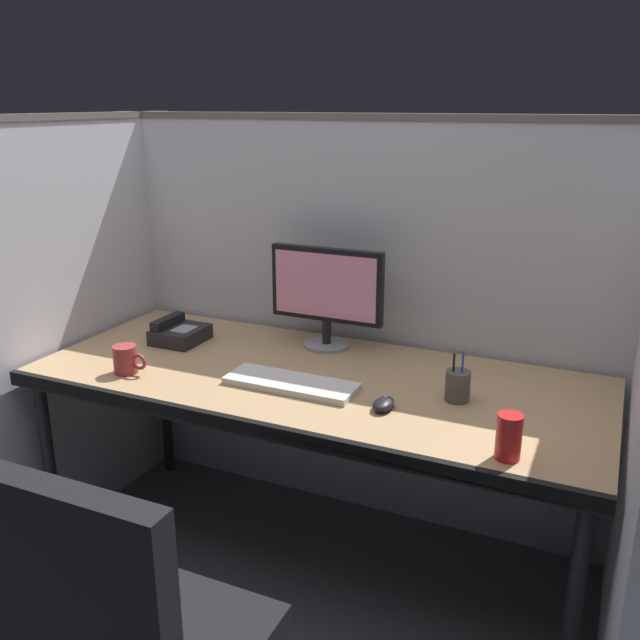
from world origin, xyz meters
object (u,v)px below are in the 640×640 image
at_px(desk, 312,390).
at_px(desk_phone, 179,333).
at_px(pen_cup, 458,385).
at_px(monitor_center, 327,291).
at_px(keyboard_main, 291,383).
at_px(coffee_mug, 126,359).
at_px(soda_can, 509,437).
at_px(computer_mouse, 384,404).

height_order(desk, desk_phone, desk_phone).
height_order(desk, pen_cup, pen_cup).
height_order(pen_cup, desk_phone, pen_cup).
xyz_separation_m(monitor_center, keyboard_main, (0.05, -0.39, -0.20)).
xyz_separation_m(monitor_center, coffee_mug, (-0.51, -0.51, -0.17)).
distance_m(pen_cup, soda_can, 0.36).
height_order(keyboard_main, coffee_mug, coffee_mug).
height_order(monitor_center, computer_mouse, monitor_center).
height_order(computer_mouse, coffee_mug, coffee_mug).
relative_size(desk, monitor_center, 4.42).
xyz_separation_m(keyboard_main, computer_mouse, (0.33, -0.04, 0.01)).
height_order(desk, computer_mouse, computer_mouse).
bearing_deg(desk_phone, desk, -10.20).
distance_m(desk, computer_mouse, 0.34).
bearing_deg(keyboard_main, desk, 75.48).
xyz_separation_m(desk_phone, soda_can, (1.30, -0.40, 0.03)).
xyz_separation_m(monitor_center, desk_phone, (-0.53, -0.18, -0.18)).
bearing_deg(computer_mouse, monitor_center, 131.24).
relative_size(desk, soda_can, 15.57).
bearing_deg(desk_phone, coffee_mug, -85.62).
bearing_deg(keyboard_main, pen_cup, 12.81).
xyz_separation_m(desk, monitor_center, (-0.08, 0.29, 0.27)).
distance_m(desk, coffee_mug, 0.63).
bearing_deg(coffee_mug, pen_cup, 12.57).
bearing_deg(desk, pen_cup, 1.53).
distance_m(computer_mouse, coffee_mug, 0.89).
relative_size(coffee_mug, soda_can, 1.03).
xyz_separation_m(computer_mouse, soda_can, (0.39, -0.15, 0.04)).
bearing_deg(soda_can, pen_cup, 124.11).
relative_size(pen_cup, soda_can, 1.34).
relative_size(desk, coffee_mug, 15.08).
bearing_deg(monitor_center, soda_can, -36.98).
relative_size(pen_cup, desk_phone, 0.86).
xyz_separation_m(pen_cup, desk_phone, (-1.09, 0.10, -0.02)).
distance_m(computer_mouse, desk_phone, 0.94).
bearing_deg(desk_phone, pen_cup, -5.06).
xyz_separation_m(coffee_mug, desk_phone, (-0.03, 0.33, -0.01)).
bearing_deg(coffee_mug, computer_mouse, 5.44).
xyz_separation_m(desk, desk_phone, (-0.61, 0.11, 0.08)).
relative_size(computer_mouse, pen_cup, 0.59).
xyz_separation_m(desk, keyboard_main, (-0.03, -0.10, 0.06)).
bearing_deg(coffee_mug, desk, 21.06).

